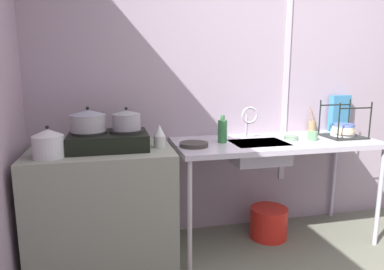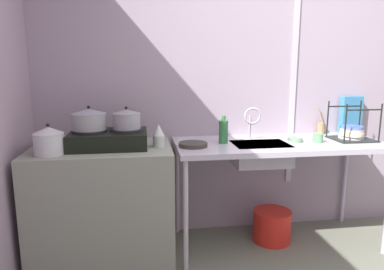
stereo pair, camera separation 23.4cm
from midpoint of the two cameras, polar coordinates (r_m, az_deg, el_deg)
The scene contains 19 objects.
wall_back at distance 3.25m, azimuth 16.56°, elevation 9.33°, with size 5.03×0.10×2.77m, color #9D8C9B.
wall_metal_strip at distance 3.24m, azimuth 18.55°, elevation 11.67°, with size 0.05×0.01×2.22m, color #B8B2C2.
counter_concrete at distance 2.77m, azimuth -11.92°, elevation -10.81°, with size 1.04×0.68×0.87m, color gray.
counter_sink at distance 2.91m, azimuth 16.31°, elevation -2.23°, with size 1.67×0.68×0.87m.
stove at distance 2.63m, azimuth -11.07°, elevation -0.61°, with size 0.56×0.40×0.14m.
pot_on_left_burner at distance 2.61m, azimuth -14.14°, elevation 2.53°, with size 0.25×0.25×0.18m.
pot_on_right_burner at distance 2.60m, azimuth -8.21°, elevation 2.60°, with size 0.21×0.21×0.17m.
pot_beside_stove at distance 2.51m, azimuth -20.06°, elevation -0.89°, with size 0.21×0.21×0.22m.
percolator at distance 2.59m, azimuth -2.93°, elevation -0.16°, with size 0.09×0.09×0.17m.
sink_basin at distance 2.81m, azimuth 13.53°, elevation -3.05°, with size 0.44×0.33×0.16m, color #B8B2C2.
faucet at distance 2.88m, azimuth 12.15°, elevation 2.73°, with size 0.14×0.08×0.27m.
frying_pan at distance 2.61m, azimuth 2.74°, elevation -1.60°, with size 0.22×0.22×0.03m, color #33312B.
dish_rack at distance 3.19m, azimuth 26.73°, elevation 0.26°, with size 0.32×0.28×0.31m.
cup_by_rack at distance 2.97m, azimuth 22.13°, elevation -0.49°, with size 0.08×0.08×0.07m, color #5F9865.
small_bowl_on_drainboard at distance 2.94m, azimuth 18.80°, elevation -0.73°, with size 0.12×0.12×0.04m, color gray.
bottle_by_sink at distance 2.74m, azimuth 7.63°, elevation 0.59°, with size 0.07×0.07×0.22m.
cereal_box at distance 3.50m, azimuth 26.41°, elevation 2.98°, with size 0.20×0.07×0.33m, color teal.
utensil_jar at distance 3.37m, azimuth 22.33°, elevation 1.08°, with size 0.07×0.07×0.23m.
bucket_on_floor at distance 3.14m, azimuth 15.15°, elevation -14.24°, with size 0.32×0.32×0.27m, color red.
Camera 2 is at (-1.23, -1.37, 1.45)m, focal length 32.43 mm.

